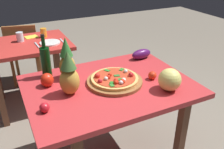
# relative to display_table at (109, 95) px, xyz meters

# --- Properties ---
(display_table) EXTENTS (1.25, 0.91, 0.78)m
(display_table) POSITION_rel_display_table_xyz_m (0.00, 0.00, 0.00)
(display_table) COLOR brown
(display_table) RESTS_ON ground_plane
(background_table) EXTENTS (1.04, 0.71, 0.78)m
(background_table) POSITION_rel_display_table_xyz_m (-0.48, 1.23, -0.03)
(background_table) COLOR brown
(background_table) RESTS_ON ground_plane
(dining_chair) EXTENTS (0.48, 0.48, 0.85)m
(dining_chair) POSITION_rel_display_table_xyz_m (-0.41, 1.81, -0.20)
(dining_chair) COLOR #905B31
(dining_chair) RESTS_ON ground_plane
(pizza_board) EXTENTS (0.43, 0.43, 0.02)m
(pizza_board) POSITION_rel_display_table_xyz_m (0.05, -0.00, 0.11)
(pizza_board) COLOR #905B31
(pizza_board) RESTS_ON display_table
(pizza) EXTENTS (0.36, 0.36, 0.06)m
(pizza) POSITION_rel_display_table_xyz_m (0.04, -0.01, 0.14)
(pizza) COLOR #E5A959
(pizza) RESTS_ON pizza_board
(wine_bottle) EXTENTS (0.08, 0.08, 0.35)m
(wine_bottle) POSITION_rel_display_table_xyz_m (-0.39, 0.33, 0.23)
(wine_bottle) COLOR black
(wine_bottle) RESTS_ON display_table
(pineapple_left) EXTENTS (0.14, 0.14, 0.32)m
(pineapple_left) POSITION_rel_display_table_xyz_m (-0.30, -0.00, 0.24)
(pineapple_left) COLOR gold
(pineapple_left) RESTS_ON display_table
(pineapple_right) EXTENTS (0.13, 0.13, 0.34)m
(pineapple_right) POSITION_rel_display_table_xyz_m (-0.25, 0.24, 0.24)
(pineapple_right) COLOR #B0832F
(pineapple_right) RESTS_ON display_table
(melon) EXTENTS (0.17, 0.17, 0.17)m
(melon) POSITION_rel_display_table_xyz_m (0.35, -0.27, 0.18)
(melon) COLOR #DFD76E
(melon) RESTS_ON display_table
(bell_pepper) EXTENTS (0.10, 0.10, 0.11)m
(bell_pepper) POSITION_rel_display_table_xyz_m (-0.43, 0.18, 0.14)
(bell_pepper) COLOR red
(bell_pepper) RESTS_ON display_table
(eggplant) EXTENTS (0.21, 0.11, 0.09)m
(eggplant) POSITION_rel_display_table_xyz_m (0.48, 0.31, 0.14)
(eggplant) COLOR #4E1558
(eggplant) RESTS_ON display_table
(tomato_beside_pepper) EXTENTS (0.06, 0.06, 0.06)m
(tomato_beside_pepper) POSITION_rel_display_table_xyz_m (-0.52, -0.15, 0.13)
(tomato_beside_pepper) COLOR red
(tomato_beside_pepper) RESTS_ON display_table
(tomato_near_board) EXTENTS (0.07, 0.07, 0.07)m
(tomato_near_board) POSITION_rel_display_table_xyz_m (0.34, -0.08, 0.13)
(tomato_near_board) COLOR red
(tomato_near_board) RESTS_ON display_table
(drinking_glass_juice) EXTENTS (0.07, 0.07, 0.11)m
(drinking_glass_juice) POSITION_rel_display_table_xyz_m (-0.20, 1.35, 0.15)
(drinking_glass_juice) COLOR orange
(drinking_glass_juice) RESTS_ON background_table
(drinking_glass_water) EXTENTS (0.08, 0.08, 0.10)m
(drinking_glass_water) POSITION_rel_display_table_xyz_m (-0.47, 1.31, 0.15)
(drinking_glass_water) COLOR silver
(drinking_glass_water) RESTS_ON background_table
(dinner_plate) EXTENTS (0.22, 0.22, 0.02)m
(dinner_plate) POSITION_rel_display_table_xyz_m (-0.19, 1.10, 0.10)
(dinner_plate) COLOR white
(dinner_plate) RESTS_ON background_table
(fork_utensil) EXTENTS (0.03, 0.18, 0.01)m
(fork_utensil) POSITION_rel_display_table_xyz_m (-0.33, 1.10, 0.10)
(fork_utensil) COLOR silver
(fork_utensil) RESTS_ON background_table
(knife_utensil) EXTENTS (0.02, 0.18, 0.01)m
(knife_utensil) POSITION_rel_display_table_xyz_m (-0.05, 1.10, 0.10)
(knife_utensil) COLOR silver
(knife_utensil) RESTS_ON background_table
(napkin_folded) EXTENTS (0.16, 0.14, 0.01)m
(napkin_folded) POSITION_rel_display_table_xyz_m (-0.34, 1.41, 0.10)
(napkin_folded) COLOR yellow
(napkin_folded) RESTS_ON background_table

